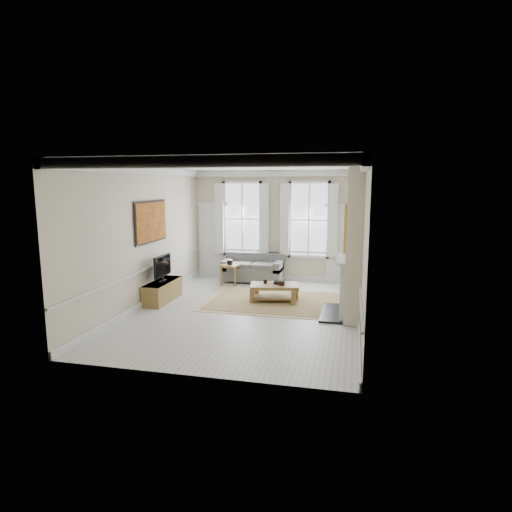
% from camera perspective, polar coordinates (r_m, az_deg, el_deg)
% --- Properties ---
extents(floor, '(7.20, 7.20, 0.00)m').
position_cam_1_polar(floor, '(10.27, -1.13, -7.30)').
color(floor, '#B7B5AD').
rests_on(floor, ground).
extents(ceiling, '(7.20, 7.20, 0.00)m').
position_cam_1_polar(ceiling, '(9.84, -1.20, 12.02)').
color(ceiling, white).
rests_on(ceiling, back_wall).
extents(back_wall, '(5.20, 0.00, 5.20)m').
position_cam_1_polar(back_wall, '(13.41, 2.59, 4.07)').
color(back_wall, beige).
rests_on(back_wall, floor).
extents(left_wall, '(0.00, 7.20, 7.20)m').
position_cam_1_polar(left_wall, '(10.84, -14.63, 2.48)').
color(left_wall, beige).
rests_on(left_wall, floor).
extents(right_wall, '(0.00, 7.20, 7.20)m').
position_cam_1_polar(right_wall, '(9.62, 14.04, 1.64)').
color(right_wall, beige).
rests_on(right_wall, floor).
extents(window_left, '(1.26, 0.20, 2.20)m').
position_cam_1_polar(window_left, '(13.57, -1.82, 4.99)').
color(window_left, '#B2BCC6').
rests_on(window_left, back_wall).
extents(window_right, '(1.26, 0.20, 2.20)m').
position_cam_1_polar(window_right, '(13.19, 7.06, 4.79)').
color(window_right, '#B2BCC6').
rests_on(window_right, back_wall).
extents(door_left, '(0.90, 0.08, 2.30)m').
position_cam_1_polar(door_left, '(13.94, -5.77, 1.97)').
color(door_left, silver).
rests_on(door_left, floor).
extents(door_right, '(0.90, 0.08, 2.30)m').
position_cam_1_polar(door_right, '(13.22, 11.32, 1.42)').
color(door_right, silver).
rests_on(door_right, floor).
extents(painting, '(0.05, 1.66, 1.06)m').
position_cam_1_polar(painting, '(11.05, -13.81, 4.47)').
color(painting, '#BB7220').
rests_on(painting, left_wall).
extents(chimney_breast, '(0.35, 1.70, 3.38)m').
position_cam_1_polar(chimney_breast, '(9.81, 13.00, 1.83)').
color(chimney_breast, beige).
rests_on(chimney_breast, floor).
extents(hearth, '(0.55, 1.50, 0.05)m').
position_cam_1_polar(hearth, '(10.18, 10.24, -7.46)').
color(hearth, black).
rests_on(hearth, floor).
extents(fireplace, '(0.21, 1.45, 1.33)m').
position_cam_1_polar(fireplace, '(9.99, 11.50, -3.63)').
color(fireplace, silver).
rests_on(fireplace, floor).
extents(mirror, '(0.06, 1.26, 1.06)m').
position_cam_1_polar(mirror, '(9.78, 11.82, 3.91)').
color(mirror, gold).
rests_on(mirror, chimney_breast).
extents(sofa, '(1.83, 0.89, 0.85)m').
position_cam_1_polar(sofa, '(13.25, -0.39, -1.85)').
color(sofa, '#575754').
rests_on(sofa, floor).
extents(side_table, '(0.58, 0.58, 0.61)m').
position_cam_1_polar(side_table, '(12.79, -3.48, -1.63)').
color(side_table, brown).
rests_on(side_table, floor).
extents(rug, '(3.50, 2.60, 0.02)m').
position_cam_1_polar(rug, '(11.05, 2.46, -6.03)').
color(rug, '#94744C').
rests_on(rug, floor).
extents(coffee_table, '(1.32, 0.93, 0.45)m').
position_cam_1_polar(coffee_table, '(10.95, 2.48, -4.21)').
color(coffee_table, brown).
rests_on(coffee_table, rug).
extents(ceramic_pot_a, '(0.10, 0.10, 0.10)m').
position_cam_1_polar(ceramic_pot_a, '(11.02, 1.25, -3.41)').
color(ceramic_pot_a, black).
rests_on(ceramic_pot_a, coffee_table).
extents(ceramic_pot_b, '(0.15, 0.15, 0.11)m').
position_cam_1_polar(ceramic_pot_b, '(10.84, 3.47, -3.62)').
color(ceramic_pot_b, black).
rests_on(ceramic_pot_b, coffee_table).
extents(bowl, '(0.25, 0.25, 0.06)m').
position_cam_1_polar(bowl, '(11.02, 2.83, -3.54)').
color(bowl, black).
rests_on(bowl, coffee_table).
extents(tv_stand, '(0.47, 1.46, 0.52)m').
position_cam_1_polar(tv_stand, '(11.28, -12.35, -4.61)').
color(tv_stand, brown).
rests_on(tv_stand, floor).
extents(tv, '(0.08, 0.90, 0.68)m').
position_cam_1_polar(tv, '(11.13, -12.36, -1.34)').
color(tv, black).
rests_on(tv, tv_stand).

